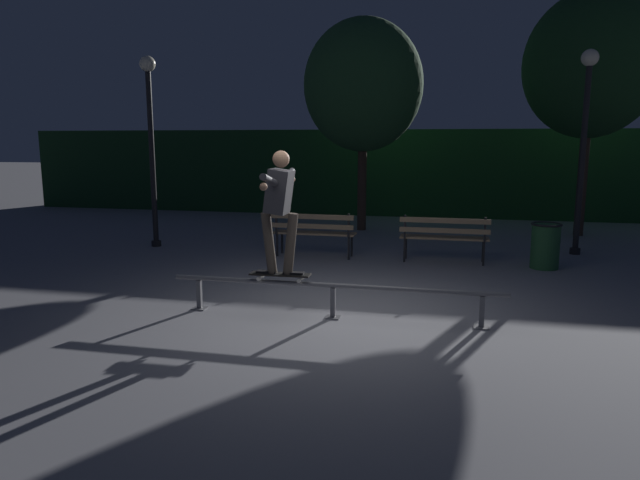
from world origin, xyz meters
The scene contains 12 objects.
ground_plane centered at (0.00, 0.00, 0.00)m, with size 90.00×90.00×0.00m, color gray.
hedge_backdrop centered at (0.00, 10.50, 1.27)m, with size 24.00×1.20×2.54m, color #193D1E.
grind_rail centered at (0.00, -0.09, 0.35)m, with size 4.26×0.18×0.45m.
skateboard centered at (-0.69, -0.09, 0.52)m, with size 0.78×0.22×0.09m.
skateboarder centered at (-0.69, -0.09, 1.46)m, with size 0.62×1.41×1.56m.
park_bench_leftmost centered at (-1.11, 3.58, 0.54)m, with size 1.61×0.43×0.88m.
park_bench_left_center centered at (1.34, 3.58, 0.54)m, with size 1.61×0.43×0.88m.
tree_behind_benches centered at (-0.71, 7.19, 3.52)m, with size 2.88×2.88×5.12m.
tree_far_right centered at (4.43, 7.46, 3.89)m, with size 2.98×2.98×5.54m.
lamp_post_left centered at (-4.64, 3.99, 2.48)m, with size 0.32×0.32×3.90m.
lamp_post_right centered at (3.87, 4.99, 2.48)m, with size 0.32×0.32×3.90m.
trash_can centered at (3.07, 3.51, 0.41)m, with size 0.52×0.52×0.80m.
Camera 1 is at (1.35, -6.91, 2.21)m, focal length 32.05 mm.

